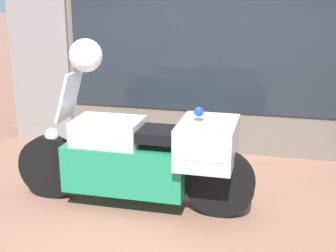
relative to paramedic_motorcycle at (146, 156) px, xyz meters
name	(u,v)px	position (x,y,z in m)	size (l,w,h in m)	color
ground_plane	(169,213)	(0.25, -0.10, -0.52)	(60.00, 60.00, 0.00)	#8E604C
window_display	(231,113)	(0.59, 1.93, -0.06)	(3.96, 0.30, 1.97)	slate
paramedic_motorcycle	(146,156)	(0.00, 0.00, 0.00)	(2.36, 0.70, 1.30)	black
white_helmet	(86,55)	(-0.56, 0.00, 0.93)	(0.31, 0.31, 0.31)	white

